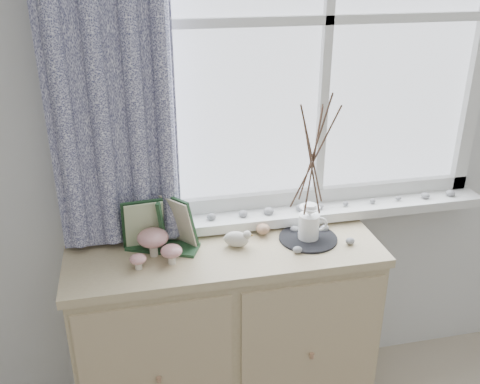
{
  "coord_description": "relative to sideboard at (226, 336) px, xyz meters",
  "views": [
    {
      "loc": [
        -0.47,
        0.01,
        1.89
      ],
      "look_at": [
        -0.1,
        1.7,
        1.1
      ],
      "focal_mm": 40.0,
      "sensor_mm": 36.0,
      "label": 1
    }
  ],
  "objects": [
    {
      "name": "songbird_figurine",
      "position": [
        0.05,
        0.0,
        0.46
      ],
      "size": [
        0.15,
        0.11,
        0.07
      ],
      "primitive_type": null,
      "rotation": [
        0.0,
        0.0,
        -0.38
      ],
      "color": "beige",
      "rests_on": "sideboard"
    },
    {
      "name": "crocheted_doily",
      "position": [
        0.33,
        -0.0,
        0.43
      ],
      "size": [
        0.23,
        0.23,
        0.01
      ],
      "primitive_type": "cylinder",
      "color": "black",
      "rests_on": "sideboard"
    },
    {
      "name": "twig_pitcher",
      "position": [
        0.33,
        -0.0,
        0.78
      ],
      "size": [
        0.26,
        0.26,
        0.61
      ],
      "rotation": [
        0.0,
        0.0,
        -0.22
      ],
      "color": "white",
      "rests_on": "crocheted_doily"
    },
    {
      "name": "sideboard",
      "position": [
        0.0,
        0.0,
        0.0
      ],
      "size": [
        1.2,
        0.45,
        0.85
      ],
      "color": "tan",
      "rests_on": "ground"
    },
    {
      "name": "botanical_book",
      "position": [
        -0.23,
        0.02,
        0.53
      ],
      "size": [
        0.34,
        0.24,
        0.22
      ],
      "primitive_type": null,
      "rotation": [
        0.0,
        0.0,
        -0.41
      ],
      "color": "#1E3F24",
      "rests_on": "sideboard"
    },
    {
      "name": "toadstool_cluster",
      "position": [
        -0.26,
        -0.02,
        0.49
      ],
      "size": [
        0.19,
        0.17,
        0.11
      ],
      "color": "silver",
      "rests_on": "sideboard"
    },
    {
      "name": "wooden_eggs",
      "position": [
        0.15,
        0.1,
        0.45
      ],
      "size": [
        0.1,
        0.11,
        0.07
      ],
      "color": "#A47A5B",
      "rests_on": "sideboard"
    },
    {
      "name": "sideboard_pebbles",
      "position": [
        0.33,
        0.01,
        0.44
      ],
      "size": [
        0.34,
        0.23,
        0.03
      ],
      "color": "#98989A",
      "rests_on": "sideboard"
    }
  ]
}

